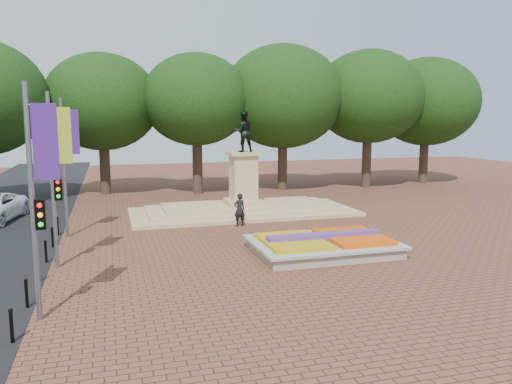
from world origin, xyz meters
TOP-DOWN VIEW (x-y plane):
  - ground at (0.00, 0.00)m, footprint 90.00×90.00m
  - flower_bed at (1.03, -2.00)m, footprint 6.30×4.30m
  - monument at (0.00, 8.00)m, footprint 14.00×6.00m
  - tree_row_back at (2.33, 18.00)m, footprint 44.80×8.80m
  - banner_poles at (-10.08, -1.31)m, footprint 0.88×11.17m
  - bollard_row at (-10.70, -1.50)m, footprint 0.12×13.12m
  - pedestrian at (-1.17, 4.50)m, footprint 0.74×0.56m

SIDE VIEW (x-z plane):
  - ground at x=0.00m, z-range 0.00..0.00m
  - flower_bed at x=1.03m, z-range -0.08..0.83m
  - bollard_row at x=-10.70m, z-range 0.04..1.02m
  - monument at x=0.00m, z-range -2.32..4.09m
  - pedestrian at x=-1.17m, z-range 0.00..1.85m
  - banner_poles at x=-10.08m, z-range 0.38..7.38m
  - tree_row_back at x=2.33m, z-range 1.46..11.89m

